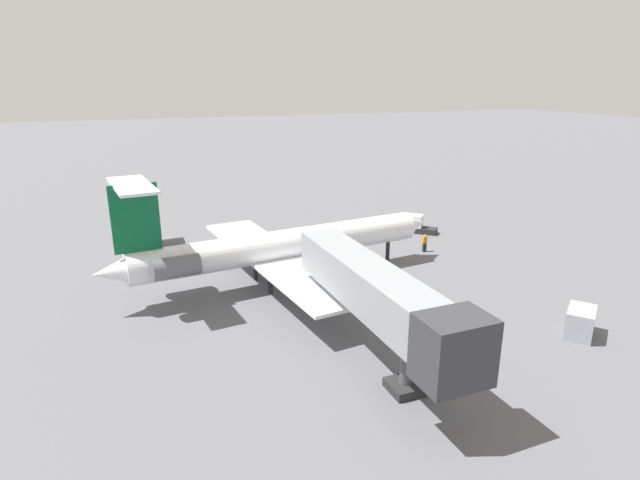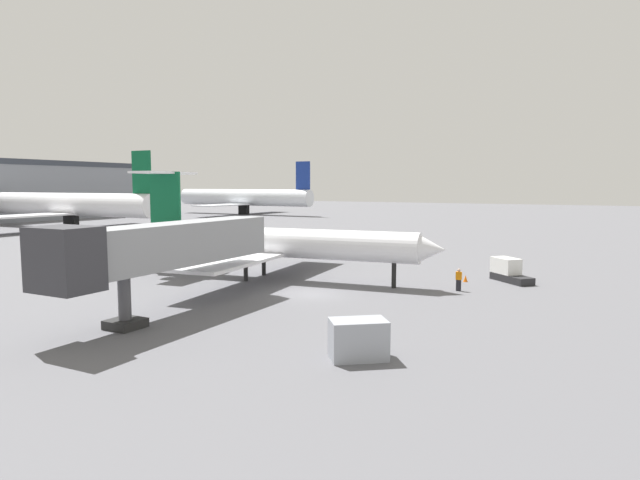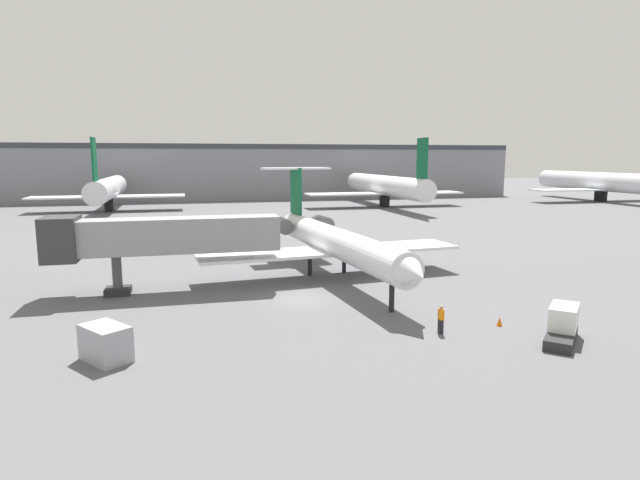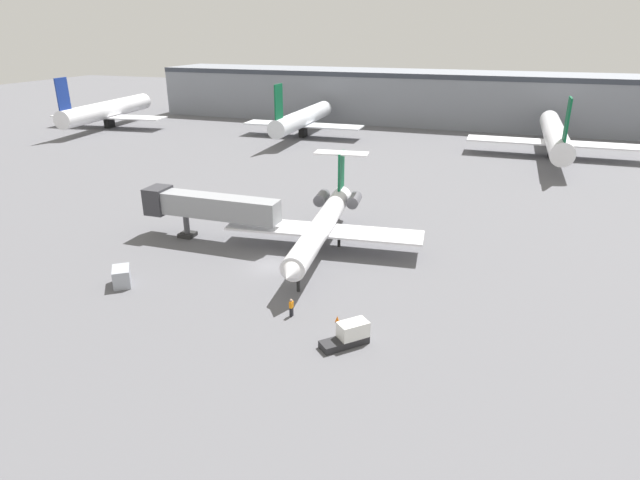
# 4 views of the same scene
# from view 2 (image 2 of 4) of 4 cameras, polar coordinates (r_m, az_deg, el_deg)

# --- Properties ---
(ground_plane) EXTENTS (400.00, 400.00, 0.10)m
(ground_plane) POSITION_cam_2_polar(r_m,az_deg,el_deg) (39.87, -0.96, -5.76)
(ground_plane) COLOR #5B5B60
(regional_jet) EXTENTS (22.89, 28.39, 9.11)m
(regional_jet) POSITION_cam_2_polar(r_m,az_deg,el_deg) (46.04, -5.83, -0.10)
(regional_jet) COLOR white
(regional_jet) RESTS_ON ground_plane
(jet_bridge) EXTENTS (16.94, 3.22, 5.92)m
(jet_bridge) POSITION_cam_2_polar(r_m,az_deg,el_deg) (33.51, -16.74, -0.79)
(jet_bridge) COLOR gray
(jet_bridge) RESTS_ON ground_plane
(ground_crew_marshaller) EXTENTS (0.30, 0.43, 1.69)m
(ground_crew_marshaller) POSITION_cam_2_polar(r_m,az_deg,el_deg) (42.20, 14.33, -4.04)
(ground_crew_marshaller) COLOR black
(ground_crew_marshaller) RESTS_ON ground_plane
(baggage_tug_lead) EXTENTS (3.77, 3.86, 1.90)m
(baggage_tug_lead) POSITION_cam_2_polar(r_m,az_deg,el_deg) (47.61, 19.13, -3.10)
(baggage_tug_lead) COLOR #262628
(baggage_tug_lead) RESTS_ON ground_plane
(cargo_container_uld) EXTENTS (2.84, 3.02, 1.82)m
(cargo_container_uld) POSITION_cam_2_polar(r_m,az_deg,el_deg) (25.33, 4.03, -10.33)
(cargo_container_uld) COLOR #999EA8
(cargo_container_uld) RESTS_ON ground_plane
(traffic_cone_near) EXTENTS (0.36, 0.36, 0.55)m
(traffic_cone_near) POSITION_cam_2_polar(r_m,az_deg,el_deg) (46.34, 15.00, -3.92)
(traffic_cone_near) COLOR orange
(traffic_cone_near) RESTS_ON ground_plane
(parked_airliner_centre) EXTENTS (33.03, 39.29, 13.49)m
(parked_airliner_centre) POSITION_cam_2_polar(r_m,az_deg,el_deg) (107.56, -24.62, 3.37)
(parked_airliner_centre) COLOR white
(parked_airliner_centre) RESTS_ON ground_plane
(parked_airliner_east_mid) EXTENTS (34.39, 40.91, 13.74)m
(parked_airliner_east_mid) POSITION_cam_2_polar(r_m,az_deg,el_deg) (147.23, -7.95, 4.41)
(parked_airliner_east_mid) COLOR silver
(parked_airliner_east_mid) RESTS_ON ground_plane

